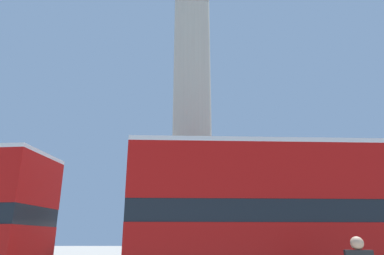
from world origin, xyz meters
name	(u,v)px	position (x,y,z in m)	size (l,w,h in m)	color
monument_column	(192,143)	(0.00, 0.00, 6.30)	(5.79, 5.79, 18.49)	#A39E8E
bus_b	(320,217)	(3.63, -6.58, 2.35)	(10.39, 3.27, 4.24)	#A80F0C
street_lamp	(243,211)	(1.84, -4.20, 2.70)	(0.36, 0.36, 5.33)	black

